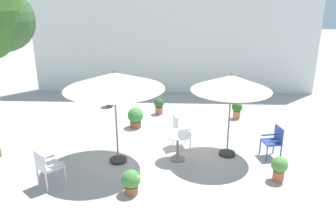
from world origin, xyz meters
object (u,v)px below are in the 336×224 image
(patio_chair_0, at_px, (179,129))
(potted_plant_0, at_px, (279,167))
(patio_chair_2, at_px, (47,165))
(cafe_table_0, at_px, (178,142))
(potted_plant_4, at_px, (237,109))
(patio_umbrella_1, at_px, (114,81))
(potted_plant_3, at_px, (109,98))
(patio_umbrella_0, at_px, (231,83))
(potted_plant_1, at_px, (131,181))
(potted_plant_2, at_px, (135,117))
(potted_plant_5, at_px, (159,105))
(patio_chair_1, at_px, (274,140))

(patio_chair_0, xyz_separation_m, potted_plant_0, (2.37, -1.75, -0.20))
(patio_chair_0, bearing_deg, patio_chair_2, -142.48)
(cafe_table_0, height_order, potted_plant_4, cafe_table_0)
(patio_umbrella_1, height_order, potted_plant_3, patio_umbrella_1)
(patio_umbrella_0, relative_size, patio_chair_2, 2.57)
(potted_plant_1, distance_m, potted_plant_2, 3.88)
(patio_umbrella_1, xyz_separation_m, patio_chair_2, (-1.36, -1.27, -1.63))
(patio_umbrella_0, height_order, potted_plant_5, patio_umbrella_0)
(cafe_table_0, bearing_deg, patio_chair_1, 6.04)
(patio_umbrella_1, height_order, potted_plant_4, patio_umbrella_1)
(patio_chair_1, distance_m, patio_chair_2, 5.72)
(patio_chair_1, bearing_deg, potted_plant_1, -151.21)
(patio_umbrella_1, relative_size, potted_plant_2, 3.70)
(patio_chair_0, xyz_separation_m, patio_chair_1, (2.53, -0.52, -0.05))
(potted_plant_3, bearing_deg, potted_plant_5, -20.70)
(patio_chair_0, distance_m, potted_plant_1, 2.67)
(patio_chair_0, relative_size, potted_plant_2, 1.44)
(cafe_table_0, distance_m, potted_plant_1, 1.94)
(potted_plant_2, distance_m, potted_plant_4, 3.53)
(patio_chair_2, bearing_deg, potted_plant_2, 67.60)
(patio_chair_1, bearing_deg, potted_plant_3, 142.83)
(patio_chair_0, xyz_separation_m, potted_plant_1, (-1.00, -2.46, -0.24))
(patio_chair_2, xyz_separation_m, potted_plant_1, (1.93, -0.22, -0.22))
(patio_umbrella_1, xyz_separation_m, potted_plant_0, (3.94, -0.77, -1.81))
(potted_plant_1, xyz_separation_m, potted_plant_3, (-1.69, 5.90, 0.01))
(potted_plant_5, bearing_deg, patio_umbrella_1, -102.38)
(patio_umbrella_1, distance_m, patio_chair_2, 2.47)
(patio_chair_2, height_order, potted_plant_3, patio_chair_2)
(potted_plant_0, height_order, potted_plant_5, potted_plant_0)
(potted_plant_5, bearing_deg, patio_umbrella_0, -56.82)
(cafe_table_0, xyz_separation_m, patio_chair_2, (-2.90, -1.45, 0.03))
(potted_plant_2, bearing_deg, patio_umbrella_0, -34.26)
(patio_umbrella_1, distance_m, potted_plant_0, 4.40)
(cafe_table_0, relative_size, potted_plant_3, 1.25)
(potted_plant_2, bearing_deg, patio_umbrella_1, -93.39)
(potted_plant_0, bearing_deg, potted_plant_3, 134.32)
(cafe_table_0, xyz_separation_m, potted_plant_5, (-0.73, 3.50, -0.18))
(patio_umbrella_0, xyz_separation_m, potted_plant_3, (-4.01, 3.90, -1.68))
(patio_umbrella_1, bearing_deg, potted_plant_4, 43.57)
(patio_umbrella_0, relative_size, potted_plant_4, 3.86)
(potted_plant_3, distance_m, potted_plant_4, 4.78)
(patio_chair_1, relative_size, potted_plant_0, 1.41)
(patio_umbrella_0, bearing_deg, potted_plant_2, 145.74)
(patio_umbrella_1, relative_size, potted_plant_4, 4.17)
(potted_plant_2, bearing_deg, potted_plant_4, 16.12)
(potted_plant_5, bearing_deg, potted_plant_2, -117.11)
(potted_plant_3, bearing_deg, potted_plant_4, -12.77)
(patio_chair_2, bearing_deg, potted_plant_4, 43.39)
(potted_plant_2, height_order, potted_plant_3, potted_plant_2)
(cafe_table_0, bearing_deg, potted_plant_0, -21.80)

